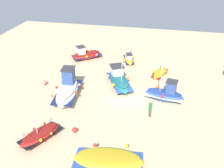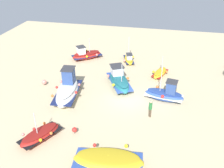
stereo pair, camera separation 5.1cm
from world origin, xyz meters
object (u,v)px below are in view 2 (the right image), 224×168
(fishing_boat_0, at_px, (119,80))
(fishing_boat_2, at_px, (160,73))
(fishing_boat_5, at_px, (165,94))
(fishing_boat_4, at_px, (108,161))
(fishing_boat_6, at_px, (86,55))
(fishing_boat_3, at_px, (129,59))
(fishing_boat_7, at_px, (40,135))
(person_walking, at_px, (150,108))
(mooring_buoy_0, at_px, (44,82))
(mooring_buoy_1, at_px, (74,130))
(fishing_boat_1, at_px, (68,90))

(fishing_boat_0, relative_size, fishing_boat_2, 1.62)
(fishing_boat_5, bearing_deg, fishing_boat_0, 168.61)
(fishing_boat_4, distance_m, fishing_boat_6, 20.02)
(fishing_boat_3, height_order, fishing_boat_7, fishing_boat_3)
(person_walking, xyz_separation_m, mooring_buoy_0, (-3.48, -12.36, -0.61))
(person_walking, bearing_deg, fishing_boat_6, 80.93)
(fishing_boat_5, height_order, mooring_buoy_0, fishing_boat_5)
(fishing_boat_0, distance_m, fishing_boat_2, 5.71)
(fishing_boat_7, relative_size, mooring_buoy_1, 6.50)
(fishing_boat_7, height_order, mooring_buoy_0, fishing_boat_7)
(fishing_boat_3, xyz_separation_m, fishing_boat_7, (17.05, -4.76, -0.00))
(fishing_boat_2, distance_m, mooring_buoy_0, 13.90)
(fishing_boat_4, relative_size, mooring_buoy_1, 8.76)
(fishing_boat_2, bearing_deg, fishing_boat_6, -86.49)
(fishing_boat_1, relative_size, fishing_boat_6, 1.30)
(fishing_boat_1, height_order, fishing_boat_6, fishing_boat_1)
(fishing_boat_4, xyz_separation_m, person_walking, (-6.80, 2.44, 0.40))
(mooring_buoy_0, relative_size, mooring_buoy_1, 1.09)
(fishing_boat_5, xyz_separation_m, mooring_buoy_1, (7.02, -7.37, -0.33))
(fishing_boat_2, height_order, mooring_buoy_0, fishing_boat_2)
(person_walking, bearing_deg, mooring_buoy_1, 162.68)
(fishing_boat_0, distance_m, mooring_buoy_0, 8.57)
(fishing_boat_2, distance_m, fishing_boat_4, 15.84)
(fishing_boat_1, height_order, fishing_boat_3, fishing_boat_3)
(mooring_buoy_0, bearing_deg, fishing_boat_7, 23.45)
(fishing_boat_1, xyz_separation_m, fishing_boat_4, (8.36, 6.29, -0.33))
(fishing_boat_2, bearing_deg, fishing_boat_1, -32.37)
(fishing_boat_1, distance_m, fishing_boat_4, 10.47)
(fishing_boat_5, distance_m, mooring_buoy_0, 13.62)
(fishing_boat_0, xyz_separation_m, fishing_boat_4, (12.04, 1.54, -0.10))
(fishing_boat_0, distance_m, fishing_boat_3, 6.75)
(fishing_boat_4, bearing_deg, fishing_boat_3, 88.87)
(fishing_boat_5, bearing_deg, fishing_boat_4, -100.60)
(fishing_boat_6, relative_size, mooring_buoy_0, 6.45)
(fishing_boat_1, relative_size, fishing_boat_3, 1.65)
(fishing_boat_0, bearing_deg, fishing_boat_2, -78.75)
(fishing_boat_3, distance_m, fishing_boat_6, 6.02)
(fishing_boat_0, height_order, fishing_boat_5, fishing_boat_5)
(fishing_boat_4, height_order, fishing_boat_6, fishing_boat_6)
(fishing_boat_6, bearing_deg, fishing_boat_3, 143.05)
(fishing_boat_5, relative_size, person_walking, 2.41)
(fishing_boat_6, distance_m, mooring_buoy_1, 16.03)
(fishing_boat_4, bearing_deg, fishing_boat_0, 91.74)
(fishing_boat_1, distance_m, fishing_boat_5, 10.13)
(fishing_boat_6, bearing_deg, person_walking, 91.11)
(fishing_boat_4, height_order, mooring_buoy_1, fishing_boat_4)
(fishing_boat_3, bearing_deg, fishing_boat_1, -41.99)
(fishing_boat_5, height_order, fishing_boat_7, fishing_boat_5)
(fishing_boat_4, distance_m, mooring_buoy_1, 4.75)
(fishing_boat_1, bearing_deg, fishing_boat_5, -86.91)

